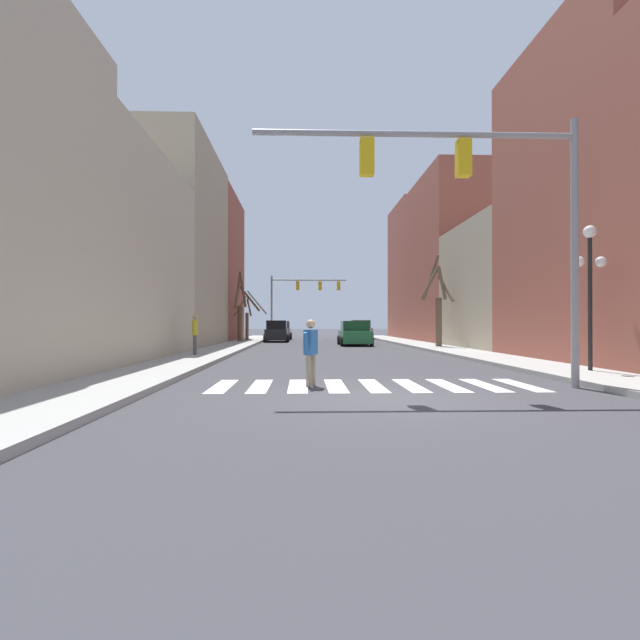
% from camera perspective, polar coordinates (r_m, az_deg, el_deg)
% --- Properties ---
extents(ground_plane, '(240.00, 240.00, 0.00)m').
position_cam_1_polar(ground_plane, '(10.18, 7.67, -8.84)').
color(ground_plane, '#38383D').
extents(sidewalk_left, '(2.33, 90.00, 0.15)m').
position_cam_1_polar(sidewalk_left, '(10.94, -25.77, -7.81)').
color(sidewalk_left, '#9E9E99').
rests_on(sidewalk_left, ground_plane).
extents(building_row_left, '(6.00, 43.35, 12.35)m').
position_cam_1_polar(building_row_left, '(28.85, -19.33, 7.42)').
color(building_row_left, '#BCB299').
rests_on(building_row_left, ground_plane).
extents(building_row_right, '(6.00, 48.14, 12.85)m').
position_cam_1_polar(building_row_right, '(31.58, 20.39, 7.41)').
color(building_row_right, '#934C3D').
rests_on(building_row_right, ground_plane).
extents(crosswalk_stripes, '(7.65, 2.60, 0.01)m').
position_cam_1_polar(crosswalk_stripes, '(12.14, 6.08, -7.45)').
color(crosswalk_stripes, white).
rests_on(crosswalk_stripes, ground_plane).
extents(traffic_signal_near, '(7.57, 0.28, 6.26)m').
position_cam_1_polar(traffic_signal_near, '(12.48, 17.86, 13.98)').
color(traffic_signal_near, gray).
rests_on(traffic_signal_near, ground_plane).
extents(traffic_signal_far, '(7.14, 0.28, 6.00)m').
position_cam_1_polar(traffic_signal_far, '(47.33, -2.31, 3.24)').
color(traffic_signal_far, gray).
rests_on(traffic_signal_far, ground_plane).
extents(street_lamp_right_corner, '(0.95, 0.36, 4.16)m').
position_cam_1_polar(street_lamp_right_corner, '(16.32, 28.47, 5.30)').
color(street_lamp_right_corner, black).
rests_on(street_lamp_right_corner, sidewalk_right).
extents(car_parked_left_near, '(2.10, 4.41, 1.79)m').
position_cam_1_polar(car_parked_left_near, '(47.29, 4.61, -1.18)').
color(car_parked_left_near, gray).
rests_on(car_parked_left_near, ground_plane).
extents(car_parked_left_far, '(2.15, 4.39, 1.65)m').
position_cam_1_polar(car_parked_left_far, '(33.79, 3.98, -1.60)').
color(car_parked_left_far, '#236B38').
rests_on(car_parked_left_far, ground_plane).
extents(car_parked_right_near, '(2.04, 4.21, 1.69)m').
position_cam_1_polar(car_parked_right_near, '(46.45, -4.52, -1.24)').
color(car_parked_right_near, gray).
rests_on(car_parked_right_near, ground_plane).
extents(car_at_intersection, '(1.96, 4.24, 1.72)m').
position_cam_1_polar(car_at_intersection, '(40.46, -4.95, -1.36)').
color(car_at_intersection, black).
rests_on(car_at_intersection, ground_plane).
extents(pedestrian_crossing_street, '(0.38, 0.65, 1.59)m').
position_cam_1_polar(pedestrian_crossing_street, '(11.87, -1.07, -3.08)').
color(pedestrian_crossing_street, '#7A705B').
rests_on(pedestrian_crossing_street, ground_plane).
extents(pedestrian_on_left_sidewalk, '(0.28, 0.76, 1.75)m').
position_cam_1_polar(pedestrian_on_left_sidewalk, '(22.25, -14.11, -1.16)').
color(pedestrian_on_left_sidewalk, '#4C4C51').
rests_on(pedestrian_on_left_sidewalk, sidewalk_left).
extents(street_tree_left_far, '(2.62, 1.96, 4.02)m').
position_cam_1_polar(street_tree_left_far, '(40.98, -8.25, 0.27)').
color(street_tree_left_far, brown).
rests_on(street_tree_left_far, sidewalk_left).
extents(street_tree_right_near, '(1.73, 2.61, 5.29)m').
position_cam_1_polar(street_tree_right_near, '(38.13, -9.04, 1.09)').
color(street_tree_right_near, brown).
rests_on(street_tree_right_near, sidewalk_left).
extents(street_tree_right_far, '(1.70, 2.45, 5.47)m').
position_cam_1_polar(street_tree_right_far, '(30.13, 13.31, 1.68)').
color(street_tree_right_far, brown).
rests_on(street_tree_right_far, sidewalk_right).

